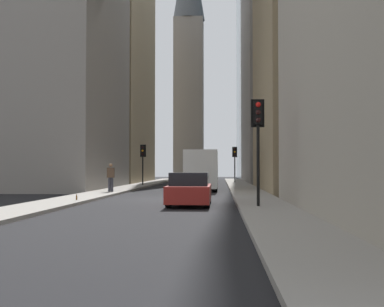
# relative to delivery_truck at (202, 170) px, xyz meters

# --- Properties ---
(ground_plane) EXTENTS (135.00, 135.00, 0.00)m
(ground_plane) POSITION_rel_delivery_truck_xyz_m (-9.95, 1.40, -1.46)
(ground_plane) COLOR black
(sidewalk_right) EXTENTS (90.00, 2.20, 0.14)m
(sidewalk_right) POSITION_rel_delivery_truck_xyz_m (-9.95, 5.90, -1.39)
(sidewalk_right) COLOR gray
(sidewalk_right) RESTS_ON ground_plane
(sidewalk_left) EXTENTS (90.00, 2.20, 0.14)m
(sidewalk_left) POSITION_rel_delivery_truck_xyz_m (-9.95, -3.10, -1.39)
(sidewalk_left) COLOR gray
(sidewalk_left) RESTS_ON ground_plane
(building_left_far) EXTENTS (19.92, 10.00, 26.99)m
(building_left_far) POSITION_rel_delivery_truck_xyz_m (21.56, -9.20, 12.04)
(building_left_far) COLOR gray
(building_left_far) RESTS_ON ground_plane
(building_left_midfar) EXTENTS (16.04, 10.50, 20.97)m
(building_left_midfar) POSITION_rel_delivery_truck_xyz_m (-0.18, -9.19, 9.04)
(building_left_midfar) COLOR #9E8966
(building_left_midfar) RESTS_ON ground_plane
(building_right_midfar) EXTENTS (14.55, 10.50, 27.45)m
(building_right_midfar) POSITION_rel_delivery_truck_xyz_m (1.88, 11.99, 12.28)
(building_right_midfar) COLOR gray
(building_right_midfar) RESTS_ON ground_plane
(building_right_far) EXTENTS (16.88, 10.00, 24.21)m
(building_right_far) POSITION_rel_delivery_truck_xyz_m (18.46, 12.00, 10.65)
(building_right_far) COLOR #9E8966
(building_right_far) RESTS_ON ground_plane
(church_spire) EXTENTS (4.62, 4.62, 37.80)m
(church_spire) POSITION_rel_delivery_truck_xyz_m (35.38, 3.20, 18.31)
(church_spire) COLOR gray
(church_spire) RESTS_ON ground_plane
(delivery_truck) EXTENTS (6.46, 2.25, 2.84)m
(delivery_truck) POSITION_rel_delivery_truck_xyz_m (0.00, 0.00, 0.00)
(delivery_truck) COLOR silver
(delivery_truck) RESTS_ON ground_plane
(sedan_red) EXTENTS (4.30, 1.78, 1.42)m
(sedan_red) POSITION_rel_delivery_truck_xyz_m (-14.18, 0.00, -0.80)
(sedan_red) COLOR maroon
(sedan_red) RESTS_ON ground_plane
(traffic_light_foreground) EXTENTS (0.43, 0.52, 4.17)m
(traffic_light_foreground) POSITION_rel_delivery_truck_xyz_m (-16.07, -2.78, 1.74)
(traffic_light_foreground) COLOR black
(traffic_light_foreground) RESTS_ON sidewalk_left
(traffic_light_midblock) EXTENTS (0.43, 0.52, 3.76)m
(traffic_light_midblock) POSITION_rel_delivery_truck_xyz_m (16.90, -2.88, 1.44)
(traffic_light_midblock) COLOR black
(traffic_light_midblock) RESTS_ON sidewalk_left
(traffic_light_far_junction) EXTENTS (0.43, 0.52, 3.60)m
(traffic_light_far_junction) POSITION_rel_delivery_truck_xyz_m (8.45, 5.64, 1.32)
(traffic_light_far_junction) COLOR black
(traffic_light_far_junction) RESTS_ON sidewalk_right
(pedestrian) EXTENTS (0.26, 0.44, 1.76)m
(pedestrian) POSITION_rel_delivery_truck_xyz_m (-4.95, 5.51, -0.36)
(pedestrian) COLOR #33333D
(pedestrian) RESTS_ON sidewalk_right
(discarded_bottle) EXTENTS (0.07, 0.07, 0.27)m
(discarded_bottle) POSITION_rel_delivery_truck_xyz_m (-12.97, 5.29, -1.21)
(discarded_bottle) COLOR brown
(discarded_bottle) RESTS_ON sidewalk_right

